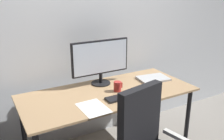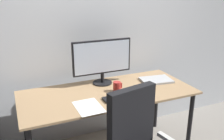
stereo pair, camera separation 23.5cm
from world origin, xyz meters
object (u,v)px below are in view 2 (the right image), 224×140
object	(u,v)px
keyboard	(119,98)
coffee_mug	(117,87)
laptop	(156,80)
monitor	(102,59)
mouse	(140,92)
desk	(108,99)

from	to	relation	value
keyboard	coffee_mug	xyz separation A→B (m)	(0.05, 0.16, 0.04)
keyboard	laptop	world-z (taller)	laptop
monitor	keyboard	size ratio (longest dim) A/B	2.13
mouse	coffee_mug	xyz separation A→B (m)	(-0.17, 0.14, 0.03)
keyboard	laptop	distance (m)	0.60
keyboard	coffee_mug	world-z (taller)	coffee_mug
desk	laptop	distance (m)	0.59
keyboard	mouse	world-z (taller)	mouse
mouse	coffee_mug	bearing A→B (deg)	138.03
monitor	mouse	size ratio (longest dim) A/B	6.44
monitor	keyboard	world-z (taller)	monitor
monitor	coffee_mug	size ratio (longest dim) A/B	6.40
monitor	desk	bearing A→B (deg)	-97.39
desk	coffee_mug	bearing A→B (deg)	-17.73
desk	monitor	size ratio (longest dim) A/B	2.69
desk	mouse	size ratio (longest dim) A/B	17.34
monitor	keyboard	bearing A→B (deg)	-90.07
monitor	mouse	distance (m)	0.51
keyboard	mouse	size ratio (longest dim) A/B	3.02
desk	keyboard	bearing A→B (deg)	-81.00
mouse	monitor	bearing A→B (deg)	116.42
keyboard	mouse	distance (m)	0.23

